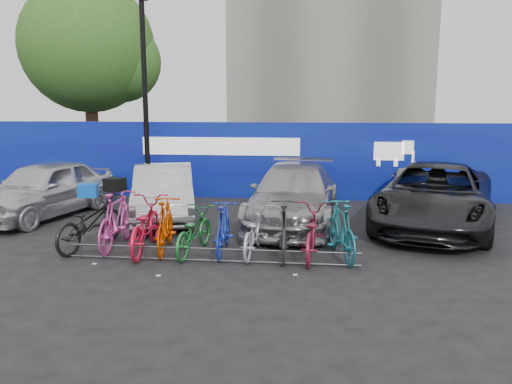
# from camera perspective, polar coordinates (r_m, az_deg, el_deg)

# --- Properties ---
(ground) EXTENTS (100.00, 100.00, 0.00)m
(ground) POSITION_cam_1_polar(r_m,az_deg,el_deg) (10.18, -4.40, -7.03)
(ground) COLOR black
(ground) RESTS_ON ground
(hoarding) EXTENTS (22.00, 0.18, 2.40)m
(hoarding) POSITION_cam_1_polar(r_m,az_deg,el_deg) (15.76, -0.42, 3.63)
(hoarding) COLOR #090E85
(hoarding) RESTS_ON ground
(tree) EXTENTS (5.40, 5.20, 7.80)m
(tree) POSITION_cam_1_polar(r_m,az_deg,el_deg) (21.51, -18.02, 15.22)
(tree) COLOR #382314
(tree) RESTS_ON ground
(lamppost) EXTENTS (0.25, 0.50, 6.11)m
(lamppost) POSITION_cam_1_polar(r_m,az_deg,el_deg) (15.78, -12.57, 10.92)
(lamppost) COLOR black
(lamppost) RESTS_ON ground
(bike_rack) EXTENTS (5.60, 0.03, 0.30)m
(bike_rack) POSITION_cam_1_polar(r_m,az_deg,el_deg) (9.57, -5.08, -7.16)
(bike_rack) COLOR #595B60
(bike_rack) RESTS_ON ground
(car_0) EXTENTS (2.73, 4.69, 1.50)m
(car_0) POSITION_cam_1_polar(r_m,az_deg,el_deg) (14.38, -23.07, 0.34)
(car_0) COLOR silver
(car_0) RESTS_ON ground
(car_1) EXTENTS (2.56, 4.45, 1.39)m
(car_1) POSITION_cam_1_polar(r_m,az_deg,el_deg) (13.28, -10.52, -0.01)
(car_1) COLOR #B1B2B6
(car_1) RESTS_ON ground
(car_2) EXTENTS (2.45, 5.17, 1.46)m
(car_2) POSITION_cam_1_polar(r_m,az_deg,el_deg) (12.55, 4.37, -0.30)
(car_2) COLOR #9A9A9F
(car_2) RESTS_ON ground
(car_3) EXTENTS (4.09, 6.06, 1.54)m
(car_3) POSITION_cam_1_polar(r_m,az_deg,el_deg) (12.89, 19.77, -0.41)
(car_3) COLOR black
(car_3) RESTS_ON ground
(bike_0) EXTENTS (1.21, 2.18, 1.09)m
(bike_0) POSITION_cam_1_polar(r_m,az_deg,el_deg) (10.98, -18.43, -3.32)
(bike_0) COLOR black
(bike_0) RESTS_ON ground
(bike_1) EXTENTS (0.64, 2.04, 1.22)m
(bike_1) POSITION_cam_1_polar(r_m,az_deg,el_deg) (10.79, -15.64, -3.05)
(bike_1) COLOR #CF3F9B
(bike_1) RESTS_ON ground
(bike_2) EXTENTS (0.88, 2.15, 1.10)m
(bike_2) POSITION_cam_1_polar(r_m,az_deg,el_deg) (10.39, -12.58, -3.75)
(bike_2) COLOR red
(bike_2) RESTS_ON ground
(bike_3) EXTENTS (0.76, 1.90, 1.11)m
(bike_3) POSITION_cam_1_polar(r_m,az_deg,el_deg) (10.30, -10.33, -3.77)
(bike_3) COLOR #CE3D00
(bike_3) RESTS_ON ground
(bike_4) EXTENTS (0.87, 1.83, 0.92)m
(bike_4) POSITION_cam_1_polar(r_m,az_deg,el_deg) (10.13, -7.14, -4.47)
(bike_4) COLOR #1C732D
(bike_4) RESTS_ON ground
(bike_5) EXTENTS (0.54, 1.73, 1.03)m
(bike_5) POSITION_cam_1_polar(r_m,az_deg,el_deg) (10.05, -3.76, -4.19)
(bike_5) COLOR #192DA0
(bike_5) RESTS_ON ground
(bike_6) EXTENTS (0.77, 1.82, 0.93)m
(bike_6) POSITION_cam_1_polar(r_m,az_deg,el_deg) (9.99, -0.30, -4.56)
(bike_6) COLOR #A8AAB0
(bike_6) RESTS_ON ground
(bike_7) EXTENTS (0.63, 1.89, 1.12)m
(bike_7) POSITION_cam_1_polar(r_m,az_deg,el_deg) (9.83, 3.19, -4.25)
(bike_7) COLOR #272629
(bike_7) RESTS_ON ground
(bike_8) EXTENTS (0.83, 1.99, 1.02)m
(bike_8) POSITION_cam_1_polar(r_m,az_deg,el_deg) (9.84, 6.33, -4.59)
(bike_8) COLOR maroon
(bike_8) RESTS_ON ground
(bike_9) EXTENTS (0.92, 1.96, 1.13)m
(bike_9) POSITION_cam_1_polar(r_m,az_deg,el_deg) (9.86, 9.71, -4.30)
(bike_9) COLOR #166575
(bike_9) RESTS_ON ground
(cargo_crate) EXTENTS (0.43, 0.36, 0.27)m
(cargo_crate) POSITION_cam_1_polar(r_m,az_deg,el_deg) (10.84, -18.63, 0.16)
(cargo_crate) COLOR #0A4BB7
(cargo_crate) RESTS_ON bike_0
(cargo_topcase) EXTENTS (0.45, 0.42, 0.27)m
(cargo_topcase) POSITION_cam_1_polar(r_m,az_deg,el_deg) (10.64, -15.83, 0.84)
(cargo_topcase) COLOR black
(cargo_topcase) RESTS_ON bike_1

